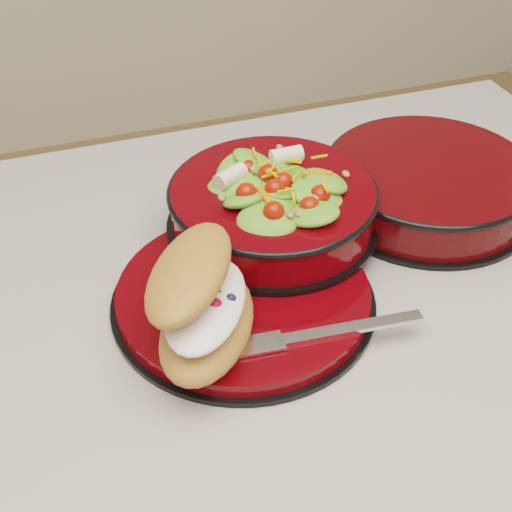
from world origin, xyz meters
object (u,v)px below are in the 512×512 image
object	(u,v)px
salad_bowl	(273,199)
extra_bowl	(428,183)
croissant	(204,303)
dinner_plate	(244,296)
fork	(324,333)

from	to	relation	value
salad_bowl	extra_bowl	distance (m)	0.20
extra_bowl	croissant	bearing A→B (deg)	-154.78
croissant	dinner_plate	bearing A→B (deg)	-16.09
fork	extra_bowl	distance (m)	0.27
croissant	fork	distance (m)	0.11
croissant	salad_bowl	bearing A→B (deg)	-9.27
dinner_plate	fork	distance (m)	0.10
salad_bowl	extra_bowl	xyz separation A→B (m)	(0.19, 0.01, -0.03)
dinner_plate	salad_bowl	bearing A→B (deg)	55.10
salad_bowl	croissant	xyz separation A→B (m)	(-0.11, -0.14, 0.01)
dinner_plate	croissant	distance (m)	0.09
fork	extra_bowl	bearing A→B (deg)	-44.42
fork	salad_bowl	bearing A→B (deg)	1.06
salad_bowl	fork	distance (m)	0.17
dinner_plate	croissant	world-z (taller)	croissant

